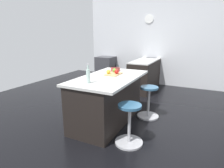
% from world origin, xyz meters
% --- Properties ---
extents(ground_plane, '(7.81, 7.81, 0.00)m').
position_xyz_m(ground_plane, '(0.00, 0.00, 0.00)').
color(ground_plane, black).
extents(interior_partition_left, '(0.15, 4.88, 2.85)m').
position_xyz_m(interior_partition_left, '(-3.01, -0.00, 1.43)').
color(interior_partition_left, silver).
rests_on(interior_partition_left, ground_plane).
extents(sink_cabinet, '(2.51, 0.60, 1.18)m').
position_xyz_m(sink_cabinet, '(-2.66, -0.17, 0.46)').
color(sink_cabinet, black).
rests_on(sink_cabinet, ground_plane).
extents(oven_range, '(0.60, 0.61, 0.87)m').
position_xyz_m(oven_range, '(-2.66, -1.77, 0.44)').
color(oven_range, '#38383D').
rests_on(oven_range, ground_plane).
extents(kitchen_island, '(1.75, 0.97, 0.91)m').
position_xyz_m(kitchen_island, '(0.32, -0.17, 0.46)').
color(kitchen_island, black).
rests_on(kitchen_island, ground_plane).
extents(stool_by_window, '(0.44, 0.44, 0.65)m').
position_xyz_m(stool_by_window, '(-0.23, 0.50, 0.31)').
color(stool_by_window, '#B7B7BC').
rests_on(stool_by_window, ground_plane).
extents(stool_middle, '(0.44, 0.44, 0.65)m').
position_xyz_m(stool_middle, '(0.86, 0.50, 0.31)').
color(stool_middle, '#B7B7BC').
rests_on(stool_middle, ground_plane).
extents(cutting_board, '(0.36, 0.24, 0.02)m').
position_xyz_m(cutting_board, '(0.12, -0.13, 0.92)').
color(cutting_board, tan).
rests_on(cutting_board, kitchen_island).
extents(apple_yellow, '(0.08, 0.08, 0.08)m').
position_xyz_m(apple_yellow, '(0.18, -0.21, 0.97)').
color(apple_yellow, gold).
rests_on(apple_yellow, cutting_board).
extents(apple_red, '(0.09, 0.09, 0.09)m').
position_xyz_m(apple_red, '(0.12, -0.07, 0.97)').
color(apple_red, red).
rests_on(apple_red, cutting_board).
extents(apple_green, '(0.08, 0.08, 0.08)m').
position_xyz_m(apple_green, '(-0.01, -0.18, 0.96)').
color(apple_green, '#609E2D').
rests_on(apple_green, cutting_board).
extents(water_bottle, '(0.06, 0.06, 0.31)m').
position_xyz_m(water_bottle, '(0.88, -0.21, 1.03)').
color(water_bottle, silver).
rests_on(water_bottle, kitchen_island).
extents(fruit_bowl, '(0.20, 0.20, 0.07)m').
position_xyz_m(fruit_bowl, '(-0.22, -0.25, 0.95)').
color(fruit_bowl, '#993833').
rests_on(fruit_bowl, kitchen_island).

